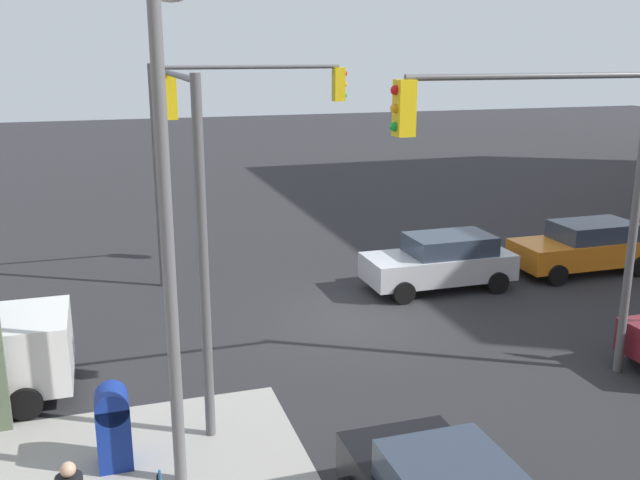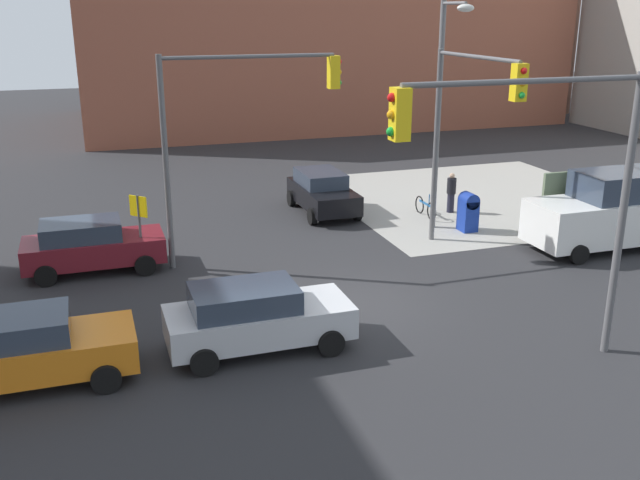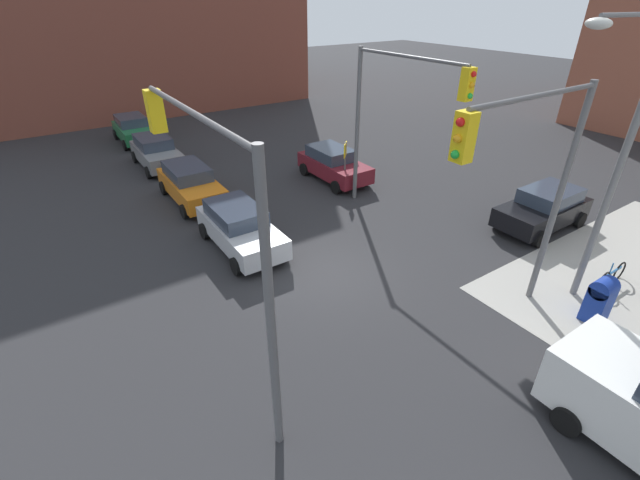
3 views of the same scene
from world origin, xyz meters
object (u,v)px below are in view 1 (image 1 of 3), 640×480
traffic_signal_se_corner (233,128)px  coupe_orange (585,246)px  street_lamp_corner (168,196)px  traffic_signal_ne_corner (186,172)px  mailbox_blue (113,424)px  traffic_signal_nw_corner (550,167)px  sedan_silver (441,261)px

traffic_signal_se_corner → coupe_orange: size_ratio=1.46×
street_lamp_corner → traffic_signal_ne_corner: bearing=-102.7°
mailbox_blue → coupe_orange: bearing=-154.8°
traffic_signal_nw_corner → traffic_signal_se_corner: bearing=-63.1°
traffic_signal_nw_corner → mailbox_blue: 9.38m
traffic_signal_nw_corner → traffic_signal_ne_corner: 7.07m
mailbox_blue → traffic_signal_se_corner: bearing=-112.6°
traffic_signal_ne_corner → sedan_silver: 9.74m
sedan_silver → street_lamp_corner: bearing=40.5°
traffic_signal_se_corner → mailbox_blue: size_ratio=4.55×
traffic_signal_ne_corner → traffic_signal_nw_corner: bearing=164.9°
traffic_signal_nw_corner → street_lamp_corner: 7.51m
street_lamp_corner → traffic_signal_nw_corner: bearing=-172.8°
traffic_signal_nw_corner → coupe_orange: 9.59m
street_lamp_corner → mailbox_blue: 4.11m
traffic_signal_se_corner → sedan_silver: traffic_signal_se_corner is taller
traffic_signal_ne_corner → mailbox_blue: traffic_signal_ne_corner is taller
sedan_silver → coupe_orange: 5.09m
sedan_silver → traffic_signal_ne_corner: bearing=29.5°
traffic_signal_nw_corner → street_lamp_corner: bearing=7.2°
sedan_silver → coupe_orange: same height
traffic_signal_se_corner → mailbox_blue: traffic_signal_se_corner is taller
traffic_signal_nw_corner → traffic_signal_se_corner: 10.09m
sedan_silver → traffic_signal_se_corner: bearing=-26.1°
mailbox_blue → coupe_orange: (-14.61, -6.86, 0.08)m
traffic_signal_se_corner → street_lamp_corner: size_ratio=0.81×
street_lamp_corner → mailbox_blue: size_ratio=5.59×
traffic_signal_ne_corner → sedan_silver: bearing=-150.5°
traffic_signal_ne_corner → street_lamp_corner: size_ratio=0.81×
mailbox_blue → coupe_orange: 16.14m
sedan_silver → coupe_orange: size_ratio=0.98×
traffic_signal_se_corner → traffic_signal_nw_corner: bearing=116.9°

